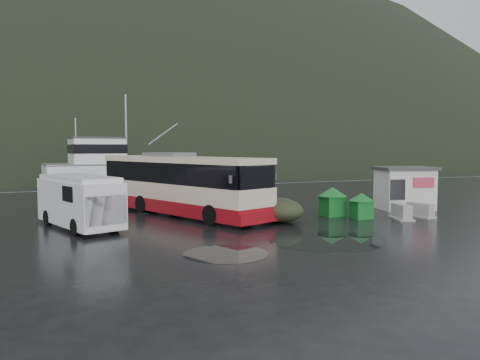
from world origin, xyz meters
name	(u,v)px	position (x,y,z in m)	size (l,w,h in m)	color
ground	(234,220)	(0.00, 0.00, 0.00)	(160.00, 160.00, 0.00)	black
harbor_water	(76,161)	(0.00, 110.00, 0.00)	(300.00, 180.00, 0.02)	black
quay_edge	(148,188)	(0.00, 20.00, 0.00)	(160.00, 0.60, 1.50)	#999993
headland	(77,154)	(10.00, 250.00, 0.00)	(780.00, 540.00, 570.00)	black
coach_bus	(180,214)	(-1.90, 3.02, 0.00)	(2.96, 11.76, 3.32)	beige
white_van	(80,228)	(-7.15, 0.71, 0.00)	(1.94, 5.63, 2.35)	white
waste_bin_left	(361,218)	(6.11, -1.96, 0.00)	(0.93, 0.93, 1.30)	#126721
waste_bin_right	(332,216)	(5.27, -0.64, 0.00)	(1.08, 1.08, 1.51)	#126721
dome_tent	(279,222)	(1.84, -1.19, 0.00)	(2.10, 2.94, 1.15)	#2B321E
ticket_kiosk	(404,209)	(10.69, 0.02, 0.00)	(3.15, 2.39, 2.46)	silver
jersey_barrier_a	(420,217)	(9.14, -2.83, 0.00)	(0.73, 1.46, 0.73)	#999993
jersey_barrier_b	(401,219)	(7.78, -2.98, 0.00)	(0.76, 1.52, 0.76)	#999993
fishing_trawler	(155,180)	(2.65, 29.03, 0.00)	(26.22, 5.75, 10.49)	white
puddles	(251,224)	(0.22, -1.48, 0.01)	(9.26, 15.22, 0.01)	black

